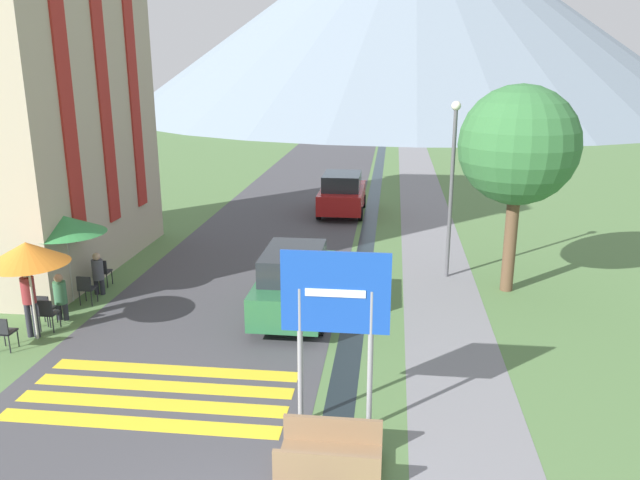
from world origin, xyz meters
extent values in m
plane|color=#517542|center=(0.00, 20.00, 0.00)|extent=(160.00, 160.00, 0.00)
cube|color=#424247|center=(-2.50, 30.00, 0.00)|extent=(6.40, 60.00, 0.01)
cube|color=slate|center=(3.60, 30.00, 0.00)|extent=(2.20, 60.00, 0.01)
cube|color=black|center=(1.20, 30.00, 0.00)|extent=(0.60, 60.00, 0.00)
cube|color=yellow|center=(-2.50, 3.21, 0.01)|extent=(5.44, 0.44, 0.01)
cube|color=yellow|center=(-2.50, 3.91, 0.01)|extent=(5.44, 0.44, 0.01)
cube|color=yellow|center=(-2.50, 4.61, 0.01)|extent=(5.44, 0.44, 0.01)
cube|color=yellow|center=(-2.50, 5.31, 0.01)|extent=(5.44, 0.44, 0.01)
cone|color=slate|center=(3.96, 81.49, 13.25)|extent=(76.03, 76.03, 26.50)
cube|color=tan|center=(-9.40, 12.00, 6.41)|extent=(5.31, 8.25, 12.81)
cube|color=maroon|center=(-6.72, 9.73, 6.41)|extent=(0.06, 0.70, 9.61)
cube|color=maroon|center=(-6.72, 12.00, 6.41)|extent=(0.06, 0.70, 9.61)
cube|color=maroon|center=(-6.72, 14.27, 6.41)|extent=(0.06, 0.70, 9.61)
cylinder|color=gray|center=(0.52, 3.63, 1.33)|extent=(0.10, 0.10, 2.66)
cylinder|color=gray|center=(1.79, 3.63, 1.33)|extent=(0.10, 0.10, 2.66)
cube|color=#1947B7|center=(1.15, 3.61, 2.61)|extent=(1.93, 0.05, 1.49)
cube|color=white|center=(1.15, 3.58, 2.61)|extent=(1.06, 0.02, 0.14)
cube|color=#846647|center=(1.20, 2.28, 0.14)|extent=(1.70, 1.10, 0.12)
cube|color=#846647|center=(1.20, 1.77, 0.43)|extent=(1.70, 0.08, 0.45)
cube|color=#846647|center=(1.20, 2.79, 0.43)|extent=(1.70, 0.08, 0.45)
cube|color=#846647|center=(0.43, 2.28, 0.04)|extent=(0.16, 0.99, 0.08)
cube|color=#846647|center=(1.97, 2.28, 0.04)|extent=(0.16, 0.99, 0.08)
cube|color=#28663D|center=(-0.40, 8.85, 0.72)|extent=(1.74, 4.22, 0.84)
cube|color=#23282D|center=(-0.40, 8.64, 1.48)|extent=(1.48, 2.32, 0.68)
cylinder|color=black|center=(-1.23, 10.16, 0.30)|extent=(0.18, 0.60, 0.60)
cylinder|color=black|center=(0.43, 10.16, 0.30)|extent=(0.18, 0.60, 0.60)
cylinder|color=black|center=(-1.23, 7.54, 0.30)|extent=(0.18, 0.60, 0.60)
cylinder|color=black|center=(0.43, 7.54, 0.30)|extent=(0.18, 0.60, 0.60)
cube|color=#A31919|center=(-0.10, 20.46, 0.72)|extent=(1.87, 4.06, 0.84)
cube|color=#23282D|center=(-0.10, 20.26, 1.48)|extent=(1.59, 2.23, 0.68)
cylinder|color=black|center=(-1.00, 21.72, 0.30)|extent=(0.18, 0.60, 0.60)
cylinder|color=black|center=(0.79, 21.72, 0.30)|extent=(0.18, 0.60, 0.60)
cylinder|color=black|center=(-1.00, 19.21, 0.30)|extent=(0.18, 0.60, 0.60)
cylinder|color=black|center=(0.79, 19.21, 0.30)|extent=(0.18, 0.60, 0.60)
cube|color=#232328|center=(-6.57, 7.32, 0.45)|extent=(0.40, 0.40, 0.04)
cube|color=#232328|center=(-6.57, 7.14, 0.65)|extent=(0.40, 0.04, 0.40)
cylinder|color=#232328|center=(-6.74, 7.49, 0.23)|extent=(0.03, 0.03, 0.45)
cylinder|color=#232328|center=(-6.40, 7.49, 0.23)|extent=(0.03, 0.03, 0.45)
cylinder|color=#232328|center=(-6.74, 7.15, 0.23)|extent=(0.03, 0.03, 0.45)
cylinder|color=#232328|center=(-6.40, 7.15, 0.23)|extent=(0.03, 0.03, 0.45)
cube|color=#232328|center=(-6.33, 7.04, 0.45)|extent=(0.40, 0.40, 0.04)
cube|color=#232328|center=(-6.33, 6.86, 0.65)|extent=(0.40, 0.04, 0.40)
cylinder|color=#232328|center=(-6.50, 7.21, 0.23)|extent=(0.03, 0.03, 0.45)
cylinder|color=#232328|center=(-6.16, 7.21, 0.23)|extent=(0.03, 0.03, 0.45)
cylinder|color=#232328|center=(-6.50, 6.87, 0.23)|extent=(0.03, 0.03, 0.45)
cylinder|color=#232328|center=(-6.16, 6.87, 0.23)|extent=(0.03, 0.03, 0.45)
cube|color=#232328|center=(-6.21, 8.83, 0.45)|extent=(0.40, 0.40, 0.04)
cube|color=#232328|center=(-6.21, 8.65, 0.65)|extent=(0.40, 0.04, 0.40)
cylinder|color=#232328|center=(-6.38, 9.00, 0.23)|extent=(0.03, 0.03, 0.45)
cylinder|color=#232328|center=(-6.04, 9.00, 0.23)|extent=(0.03, 0.03, 0.45)
cylinder|color=#232328|center=(-6.38, 8.66, 0.23)|extent=(0.03, 0.03, 0.45)
cylinder|color=#232328|center=(-6.04, 8.66, 0.23)|extent=(0.03, 0.03, 0.45)
cube|color=#232328|center=(-6.73, 5.86, 0.45)|extent=(0.40, 0.40, 0.04)
cube|color=#232328|center=(-6.73, 5.68, 0.65)|extent=(0.40, 0.04, 0.40)
cylinder|color=#232328|center=(-6.90, 6.03, 0.23)|extent=(0.03, 0.03, 0.45)
cylinder|color=#232328|center=(-6.56, 6.03, 0.23)|extent=(0.03, 0.03, 0.45)
cylinder|color=#232328|center=(-6.56, 5.69, 0.23)|extent=(0.03, 0.03, 0.45)
cube|color=#232328|center=(-6.42, 10.27, 0.45)|extent=(0.40, 0.40, 0.04)
cube|color=#232328|center=(-6.42, 10.09, 0.65)|extent=(0.40, 0.04, 0.40)
cylinder|color=#232328|center=(-6.59, 10.44, 0.23)|extent=(0.03, 0.03, 0.45)
cylinder|color=#232328|center=(-6.25, 10.44, 0.23)|extent=(0.03, 0.03, 0.45)
cylinder|color=#232328|center=(-6.59, 10.10, 0.23)|extent=(0.03, 0.03, 0.45)
cylinder|color=#232328|center=(-6.25, 10.10, 0.23)|extent=(0.03, 0.03, 0.45)
cylinder|color=#B7B2A8|center=(-6.37, 6.50, 1.14)|extent=(0.06, 0.06, 2.28)
cone|color=orange|center=(-6.37, 6.50, 2.18)|extent=(1.93, 1.93, 0.52)
cylinder|color=#B7B2A8|center=(-6.75, 8.96, 1.16)|extent=(0.06, 0.06, 2.33)
cone|color=#338442|center=(-6.75, 8.96, 2.23)|extent=(2.20, 2.20, 0.48)
cylinder|color=#282833|center=(-6.61, 6.60, 0.44)|extent=(0.14, 0.14, 0.89)
cylinder|color=#282833|center=(-6.43, 6.60, 0.44)|extent=(0.14, 0.14, 0.89)
cylinder|color=maroon|center=(-6.52, 6.60, 1.21)|extent=(0.32, 0.32, 0.65)
sphere|color=beige|center=(-6.52, 6.60, 1.64)|extent=(0.22, 0.22, 0.22)
cylinder|color=#282833|center=(-6.44, 7.67, 0.23)|extent=(0.14, 0.14, 0.46)
cylinder|color=#282833|center=(-6.26, 7.67, 0.23)|extent=(0.14, 0.14, 0.46)
cylinder|color=#386B47|center=(-6.35, 7.67, 0.76)|extent=(0.32, 0.32, 0.59)
sphere|color=#9E755B|center=(-6.35, 7.67, 1.15)|extent=(0.22, 0.22, 0.22)
cylinder|color=#282833|center=(-6.33, 9.56, 0.23)|extent=(0.14, 0.14, 0.46)
cylinder|color=#282833|center=(-6.15, 9.56, 0.23)|extent=(0.14, 0.14, 0.46)
cylinder|color=#4C4C56|center=(-6.24, 9.56, 0.75)|extent=(0.32, 0.32, 0.59)
sphere|color=tan|center=(-6.24, 9.56, 1.15)|extent=(0.22, 0.22, 0.22)
cylinder|color=#515156|center=(3.86, 12.33, 2.57)|extent=(0.12, 0.12, 5.14)
sphere|color=silver|center=(3.86, 12.33, 5.26)|extent=(0.28, 0.28, 0.28)
cylinder|color=brown|center=(5.52, 11.31, 1.43)|extent=(0.36, 0.36, 2.85)
sphere|color=#336B38|center=(5.52, 11.31, 4.27)|extent=(3.33, 3.33, 3.33)
camera|label=1|loc=(2.07, -6.52, 6.46)|focal=35.00mm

